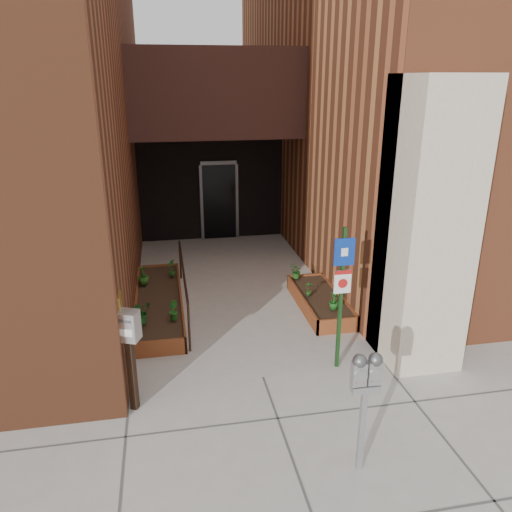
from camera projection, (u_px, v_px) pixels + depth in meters
ground at (263, 377)px, 7.66m from camera, size 80.00×80.00×0.00m
architecture at (202, 50)px, 12.33m from camera, size 20.00×14.60×10.00m
planter_left at (159, 304)px, 9.84m from camera, size 0.90×3.60×0.30m
planter_right at (320, 302)px, 9.93m from camera, size 0.80×2.20×0.30m
handrail at (183, 274)px, 9.67m from camera, size 0.04×3.34×0.90m
parking_meter at (366, 382)px, 5.48m from camera, size 0.34×0.16×1.54m
sign_post at (342, 284)px, 7.47m from camera, size 0.31×0.08×2.31m
payment_dropbox at (129, 340)px, 6.59m from camera, size 0.35×0.31×1.49m
shrub_left_a at (140, 312)px, 8.65m from camera, size 0.51×0.51×0.41m
shrub_left_b at (173, 310)px, 8.79m from camera, size 0.24×0.24×0.34m
shrub_left_c at (143, 275)px, 10.29m from camera, size 0.32×0.32×0.41m
shrub_left_d at (172, 268)px, 10.69m from camera, size 0.25×0.25×0.39m
shrub_right_a at (334, 301)px, 9.19m from camera, size 0.25×0.25×0.33m
shrub_right_b at (309, 289)px, 9.74m from camera, size 0.21×0.21×0.30m
shrub_right_c at (296, 272)px, 10.61m from camera, size 0.38×0.38×0.31m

